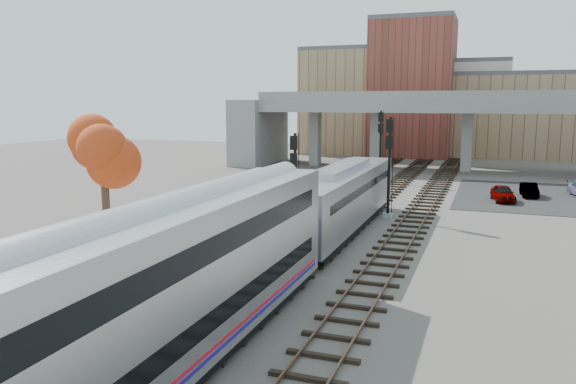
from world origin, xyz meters
The scene contains 16 objects.
ground centered at (0.00, 0.00, 0.00)m, with size 160.00×160.00×0.00m, color #47423D.
platform centered at (-7.25, 0.00, 0.17)m, with size 4.50×60.00×0.35m, color #9E9E99.
yellow_strip centered at (-5.35, 0.00, 0.35)m, with size 0.70×60.00×0.01m, color yellow.
tracks centered at (0.93, 12.50, 0.08)m, with size 10.70×95.00×0.25m.
overpass centered at (4.92, 45.00, 5.81)m, with size 54.00×12.00×9.50m.
buildings_far centered at (1.26, 66.57, 7.88)m, with size 43.00×21.00×20.60m.
parking_lot centered at (14.00, 28.00, 0.02)m, with size 14.00×18.00×0.04m, color black.
locomotive centered at (1.00, 8.84, 2.28)m, with size 3.02×19.05×4.10m.
coach centered at (1.00, -13.77, 2.80)m, with size 3.03×25.00×5.00m.
signal_mast_near centered at (-1.10, 5.72, 3.10)m, with size 0.60×0.64×6.47m.
signal_mast_mid centered at (3.00, 14.39, 3.62)m, with size 0.60×0.64×7.24m.
signal_mast_far centered at (-1.10, 32.67, 3.71)m, with size 0.60×0.64×7.36m.
station_sign centered at (-8.06, -5.90, 1.98)m, with size 0.90×0.12×2.27m.
tree centered at (-10.06, -0.27, 5.50)m, with size 3.60×3.60×7.42m.
car_a centered at (10.92, 24.23, 0.71)m, with size 1.59×3.94×1.34m, color #99999E.
car_b centered at (13.13, 27.45, 0.64)m, with size 1.26×3.63×1.20m, color #99999E.
Camera 1 is at (9.82, -25.47, 8.32)m, focal length 35.00 mm.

